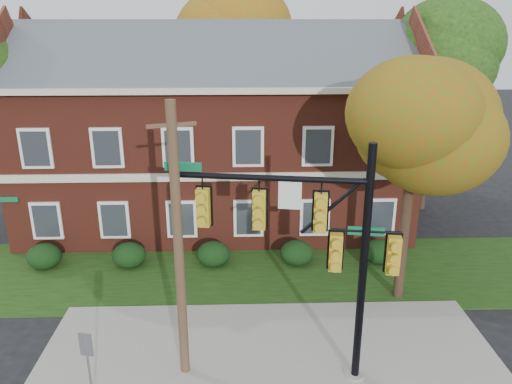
{
  "coord_description": "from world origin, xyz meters",
  "views": [
    {
      "loc": [
        -0.81,
        -12.15,
        9.86
      ],
      "look_at": [
        -0.33,
        3.0,
        4.55
      ],
      "focal_mm": 35.0,
      "sensor_mm": 36.0,
      "label": 1
    }
  ],
  "objects_px": {
    "hedge_far_left": "(44,256)",
    "traffic_signal": "(317,239)",
    "hedge_left": "(129,255)",
    "apartment_building": "(216,123)",
    "hedge_far_right": "(379,252)",
    "tree_near_right": "(424,121)",
    "tree_right_rear": "(446,55)",
    "utility_pole": "(178,247)",
    "hedge_center": "(213,254)",
    "tree_far_rear": "(242,35)",
    "sign_post": "(88,359)",
    "hedge_right": "(297,253)"
  },
  "relations": [
    {
      "from": "hedge_far_left",
      "to": "traffic_signal",
      "type": "distance_m",
      "value": 12.88
    },
    {
      "from": "hedge_left",
      "to": "apartment_building",
      "type": "bearing_deg",
      "value": 56.33
    },
    {
      "from": "hedge_far_right",
      "to": "traffic_signal",
      "type": "height_order",
      "value": "traffic_signal"
    },
    {
      "from": "tree_near_right",
      "to": "tree_right_rear",
      "type": "height_order",
      "value": "tree_right_rear"
    },
    {
      "from": "hedge_left",
      "to": "utility_pole",
      "type": "xyz_separation_m",
      "value": [
        3.0,
        -6.7,
        3.53
      ]
    },
    {
      "from": "hedge_left",
      "to": "hedge_center",
      "type": "distance_m",
      "value": 3.5
    },
    {
      "from": "hedge_center",
      "to": "hedge_far_right",
      "type": "xyz_separation_m",
      "value": [
        7.0,
        0.0,
        0.0
      ]
    },
    {
      "from": "tree_near_right",
      "to": "utility_pole",
      "type": "distance_m",
      "value": 9.02
    },
    {
      "from": "apartment_building",
      "to": "tree_far_rear",
      "type": "xyz_separation_m",
      "value": [
        1.34,
        7.84,
        3.86
      ]
    },
    {
      "from": "tree_near_right",
      "to": "hedge_left",
      "type": "bearing_deg",
      "value": 165.19
    },
    {
      "from": "hedge_left",
      "to": "tree_right_rear",
      "type": "xyz_separation_m",
      "value": [
        14.81,
        6.11,
        7.6
      ]
    },
    {
      "from": "tree_near_right",
      "to": "sign_post",
      "type": "height_order",
      "value": "tree_near_right"
    },
    {
      "from": "tree_far_rear",
      "to": "traffic_signal",
      "type": "bearing_deg",
      "value": -84.76
    },
    {
      "from": "hedge_right",
      "to": "traffic_signal",
      "type": "xyz_separation_m",
      "value": [
        -0.32,
        -6.92,
        3.81
      ]
    },
    {
      "from": "tree_near_right",
      "to": "tree_far_rear",
      "type": "distance_m",
      "value": 17.12
    },
    {
      "from": "tree_far_rear",
      "to": "utility_pole",
      "type": "distance_m",
      "value": 20.45
    },
    {
      "from": "hedge_left",
      "to": "sign_post",
      "type": "bearing_deg",
      "value": -84.89
    },
    {
      "from": "tree_near_right",
      "to": "traffic_signal",
      "type": "bearing_deg",
      "value": -134.71
    },
    {
      "from": "hedge_left",
      "to": "sign_post",
      "type": "distance_m",
      "value": 8.22
    },
    {
      "from": "hedge_right",
      "to": "traffic_signal",
      "type": "bearing_deg",
      "value": -92.66
    },
    {
      "from": "apartment_building",
      "to": "tree_near_right",
      "type": "distance_m",
      "value": 10.97
    },
    {
      "from": "hedge_left",
      "to": "tree_near_right",
      "type": "bearing_deg",
      "value": -14.81
    },
    {
      "from": "hedge_far_left",
      "to": "traffic_signal",
      "type": "bearing_deg",
      "value": -34.22
    },
    {
      "from": "apartment_building",
      "to": "hedge_left",
      "type": "height_order",
      "value": "apartment_building"
    },
    {
      "from": "apartment_building",
      "to": "hedge_left",
      "type": "bearing_deg",
      "value": -123.67
    },
    {
      "from": "apartment_building",
      "to": "hedge_right",
      "type": "relative_size",
      "value": 13.43
    },
    {
      "from": "tree_near_right",
      "to": "utility_pole",
      "type": "relative_size",
      "value": 1.07
    },
    {
      "from": "hedge_center",
      "to": "traffic_signal",
      "type": "xyz_separation_m",
      "value": [
        3.18,
        -6.92,
        3.81
      ]
    },
    {
      "from": "hedge_left",
      "to": "tree_far_rear",
      "type": "distance_m",
      "value": 16.25
    },
    {
      "from": "hedge_far_left",
      "to": "traffic_signal",
      "type": "height_order",
      "value": "traffic_signal"
    },
    {
      "from": "tree_far_rear",
      "to": "utility_pole",
      "type": "xyz_separation_m",
      "value": [
        -1.84,
        -19.79,
        -4.79
      ]
    },
    {
      "from": "hedge_left",
      "to": "hedge_center",
      "type": "xyz_separation_m",
      "value": [
        3.5,
        0.0,
        0.0
      ]
    },
    {
      "from": "apartment_building",
      "to": "utility_pole",
      "type": "distance_m",
      "value": 12.0
    },
    {
      "from": "apartment_building",
      "to": "tree_near_right",
      "type": "relative_size",
      "value": 2.19
    },
    {
      "from": "hedge_right",
      "to": "apartment_building",
      "type": "bearing_deg",
      "value": 123.67
    },
    {
      "from": "apartment_building",
      "to": "utility_pole",
      "type": "height_order",
      "value": "apartment_building"
    },
    {
      "from": "tree_right_rear",
      "to": "tree_far_rear",
      "type": "bearing_deg",
      "value": 145.0
    },
    {
      "from": "hedge_far_left",
      "to": "sign_post",
      "type": "bearing_deg",
      "value": -62.49
    },
    {
      "from": "hedge_far_left",
      "to": "utility_pole",
      "type": "relative_size",
      "value": 0.18
    },
    {
      "from": "hedge_far_left",
      "to": "hedge_far_right",
      "type": "distance_m",
      "value": 14.0
    },
    {
      "from": "hedge_far_left",
      "to": "tree_far_rear",
      "type": "height_order",
      "value": "tree_far_rear"
    },
    {
      "from": "apartment_building",
      "to": "utility_pole",
      "type": "bearing_deg",
      "value": -92.4
    },
    {
      "from": "tree_far_rear",
      "to": "hedge_left",
      "type": "bearing_deg",
      "value": -110.29
    },
    {
      "from": "tree_near_right",
      "to": "sign_post",
      "type": "relative_size",
      "value": 3.58
    },
    {
      "from": "sign_post",
      "to": "utility_pole",
      "type": "bearing_deg",
      "value": 44.7
    },
    {
      "from": "hedge_far_left",
      "to": "tree_near_right",
      "type": "xyz_separation_m",
      "value": [
        14.22,
        -2.83,
        6.14
      ]
    },
    {
      "from": "hedge_left",
      "to": "tree_far_rear",
      "type": "height_order",
      "value": "tree_far_rear"
    },
    {
      "from": "hedge_far_right",
      "to": "tree_right_rear",
      "type": "relative_size",
      "value": 0.13
    },
    {
      "from": "hedge_far_left",
      "to": "tree_far_rear",
      "type": "relative_size",
      "value": 0.12
    },
    {
      "from": "traffic_signal",
      "to": "utility_pole",
      "type": "relative_size",
      "value": 0.87
    }
  ]
}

